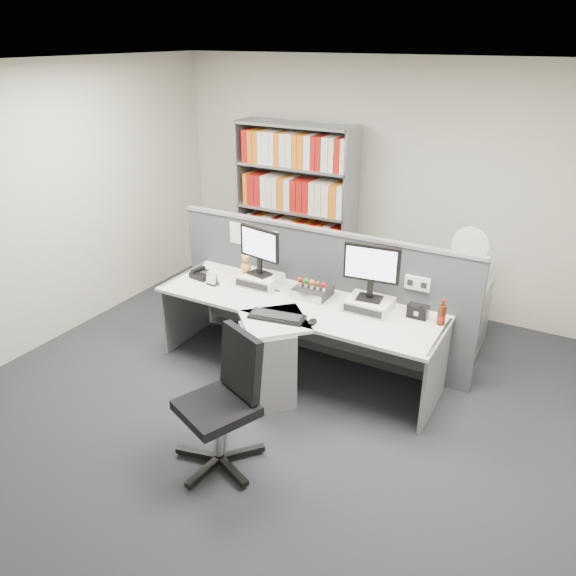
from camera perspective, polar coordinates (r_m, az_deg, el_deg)
The scene contains 21 objects.
ground at distance 4.76m, azimuth -3.91°, elevation -13.02°, with size 5.50×5.50×0.00m, color #2B2D33.
room_shell at distance 3.94m, azimuth -4.66°, elevation 8.13°, with size 5.04×5.54×2.72m.
partition at distance 5.36m, azimuth 3.17°, elevation -0.33°, with size 3.00×0.08×1.27m.
desk at distance 4.93m, azimuth -0.31°, elevation -5.14°, with size 2.60×1.20×0.72m.
monitor_riser_left at distance 5.31m, azimuth -2.86°, elevation 0.86°, with size 0.38×0.31×0.10m.
monitor_riser_right at distance 4.87m, azimuth 8.22°, elevation -1.67°, with size 0.38×0.31×0.10m.
monitor_left at distance 5.19m, azimuth -2.93°, elevation 4.15°, with size 0.45×0.18×0.46m.
monitor_right at distance 4.73m, azimuth 8.48°, elevation 2.04°, with size 0.48×0.17×0.49m.
desktop_pc at distance 5.08m, azimuth 2.49°, elevation -0.39°, with size 0.31×0.28×0.08m.
figurines at distance 5.02m, azimuth 2.44°, elevation 0.50°, with size 0.29×0.05×0.09m.
keyboard at distance 4.69m, azimuth -1.13°, elevation -2.92°, with size 0.49×0.26×0.03m.
mouse at distance 4.60m, azimuth 2.49°, elevation -3.43°, with size 0.07×0.11×0.04m, color black.
desk_phone at distance 5.53m, azimuth -8.74°, elevation 1.39°, with size 0.22×0.20×0.08m.
desk_calendar at distance 5.34m, azimuth -7.68°, elevation 0.88°, with size 0.11×0.08×0.13m.
plush_toy at distance 5.33m, azimuth -4.31°, elevation 2.36°, with size 0.10×0.10×0.17m.
speaker at distance 4.81m, azimuth 13.04°, elevation -2.33°, with size 0.17×0.09×0.11m, color black.
cola_bottle at distance 4.73m, azimuth 15.34°, elevation -2.67°, with size 0.07×0.07×0.23m.
shelving_unit at distance 6.62m, azimuth 0.76°, elevation 7.65°, with size 1.41×0.40×2.00m.
filing_cabinet at distance 5.80m, azimuth 17.09°, elevation -2.71°, with size 0.45×0.61×0.70m.
desk_fan at distance 5.53m, azimuth 17.99°, elevation 3.84°, with size 0.34×0.20×0.57m.
office_chair at distance 4.07m, azimuth -6.34°, elevation -11.06°, with size 0.67×0.68×1.01m.
Camera 1 is at (2.11, -3.14, 2.89)m, focal length 35.00 mm.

